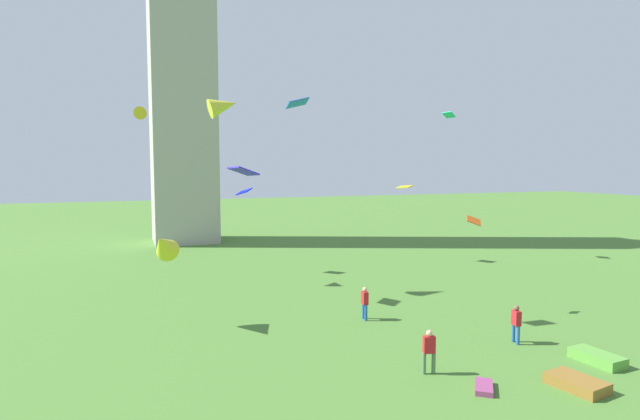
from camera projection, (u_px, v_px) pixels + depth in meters
monument_obelisk at (181, 21)px, 53.26m from camera, size 6.42×6.42×45.75m
person_0 at (429, 349)px, 19.96m from camera, size 0.52×0.36×1.73m
person_1 at (516, 322)px, 23.40m from camera, size 0.34×0.54×1.75m
person_2 at (365, 301)px, 27.01m from camera, size 0.31×0.53×1.73m
kite_flying_0 at (164, 245)px, 25.10m from camera, size 1.78×2.26×1.80m
kite_flying_1 at (223, 106)px, 32.17m from camera, size 2.03×1.29×1.65m
kite_flying_2 at (244, 192)px, 38.65m from camera, size 1.25×1.39×0.59m
kite_flying_3 at (297, 103)px, 25.84m from camera, size 1.11×0.77×0.57m
kite_flying_4 at (243, 171)px, 30.13m from camera, size 1.91×1.68×0.59m
kite_flying_5 at (449, 115)px, 44.74m from camera, size 1.45×1.35×0.50m
kite_flying_6 at (142, 112)px, 34.52m from camera, size 1.17×1.53×1.09m
kite_flying_7 at (474, 220)px, 28.10m from camera, size 0.96×0.69×0.59m
kite_flying_8 at (405, 187)px, 43.21m from camera, size 1.32×1.50×0.29m
kite_bundle_0 at (597, 358)px, 21.14m from camera, size 1.17×2.12×0.42m
kite_bundle_1 at (577, 383)px, 18.69m from camera, size 1.52×2.14×0.40m
kite_bundle_2 at (484, 387)px, 18.59m from camera, size 1.27×1.40×0.20m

